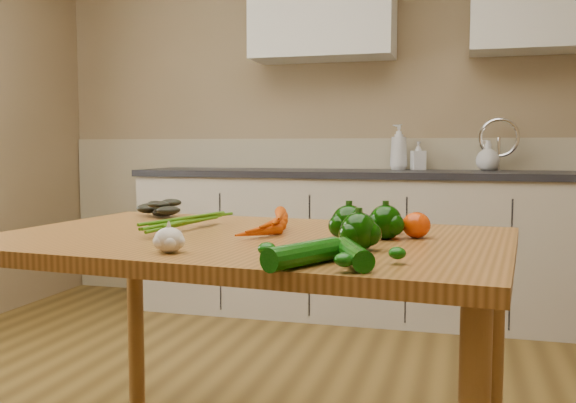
{
  "coord_description": "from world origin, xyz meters",
  "views": [
    {
      "loc": [
        0.79,
        -1.73,
        1.04
      ],
      "look_at": [
        0.24,
        0.27,
        0.87
      ],
      "focal_mm": 40.0,
      "sensor_mm": 36.0,
      "label": 1
    }
  ],
  "objects_px": {
    "leafy_greens": "(158,203)",
    "garlic_bulb": "(169,240)",
    "carrot_bunch": "(243,221)",
    "tomato_b": "(390,222)",
    "soap_bottle_b": "(418,156)",
    "pepper_c": "(359,232)",
    "pepper_b": "(385,222)",
    "soap_bottle_a": "(399,147)",
    "pepper_a": "(349,223)",
    "soap_bottle_c": "(488,156)",
    "zucchini_b": "(303,254)",
    "zucchini_a": "(353,254)",
    "table": "(249,265)",
    "tomato_a": "(350,221)",
    "tomato_c": "(416,225)"
  },
  "relations": [
    {
      "from": "soap_bottle_b",
      "to": "table",
      "type": "bearing_deg",
      "value": -120.06
    },
    {
      "from": "tomato_a",
      "to": "garlic_bulb",
      "type": "bearing_deg",
      "value": -123.94
    },
    {
      "from": "leafy_greens",
      "to": "garlic_bulb",
      "type": "xyz_separation_m",
      "value": [
        0.38,
        -0.7,
        -0.02
      ]
    },
    {
      "from": "tomato_c",
      "to": "zucchini_a",
      "type": "height_order",
      "value": "tomato_c"
    },
    {
      "from": "pepper_a",
      "to": "table",
      "type": "bearing_deg",
      "value": 173.2
    },
    {
      "from": "soap_bottle_a",
      "to": "soap_bottle_c",
      "type": "distance_m",
      "value": 0.54
    },
    {
      "from": "soap_bottle_a",
      "to": "pepper_b",
      "type": "bearing_deg",
      "value": 47.44
    },
    {
      "from": "soap_bottle_a",
      "to": "carrot_bunch",
      "type": "bearing_deg",
      "value": 36.87
    },
    {
      "from": "soap_bottle_b",
      "to": "pepper_b",
      "type": "bearing_deg",
      "value": -110.43
    },
    {
      "from": "garlic_bulb",
      "to": "zucchini_a",
      "type": "relative_size",
      "value": 0.37
    },
    {
      "from": "tomato_a",
      "to": "table",
      "type": "bearing_deg",
      "value": -145.23
    },
    {
      "from": "garlic_bulb",
      "to": "soap_bottle_b",
      "type": "bearing_deg",
      "value": 81.33
    },
    {
      "from": "table",
      "to": "soap_bottle_b",
      "type": "xyz_separation_m",
      "value": [
        0.32,
        2.33,
        0.29
      ]
    },
    {
      "from": "table",
      "to": "soap_bottle_b",
      "type": "height_order",
      "value": "soap_bottle_b"
    },
    {
      "from": "soap_bottle_b",
      "to": "tomato_b",
      "type": "height_order",
      "value": "soap_bottle_b"
    },
    {
      "from": "leafy_greens",
      "to": "soap_bottle_a",
      "type": "bearing_deg",
      "value": 71.33
    },
    {
      "from": "soap_bottle_c",
      "to": "tomato_a",
      "type": "height_order",
      "value": "soap_bottle_c"
    },
    {
      "from": "table",
      "to": "tomato_c",
      "type": "height_order",
      "value": "tomato_c"
    },
    {
      "from": "leafy_greens",
      "to": "pepper_b",
      "type": "bearing_deg",
      "value": -20.65
    },
    {
      "from": "soap_bottle_a",
      "to": "pepper_a",
      "type": "xyz_separation_m",
      "value": [
        0.1,
        -2.38,
        -0.21
      ]
    },
    {
      "from": "carrot_bunch",
      "to": "tomato_b",
      "type": "distance_m",
      "value": 0.44
    },
    {
      "from": "pepper_c",
      "to": "zucchini_b",
      "type": "bearing_deg",
      "value": -107.93
    },
    {
      "from": "soap_bottle_b",
      "to": "pepper_c",
      "type": "xyz_separation_m",
      "value": [
        0.03,
        -2.5,
        -0.16
      ]
    },
    {
      "from": "pepper_c",
      "to": "soap_bottle_c",
      "type": "bearing_deg",
      "value": 81.22
    },
    {
      "from": "table",
      "to": "leafy_greens",
      "type": "xyz_separation_m",
      "value": [
        -0.47,
        0.36,
        0.14
      ]
    },
    {
      "from": "soap_bottle_c",
      "to": "tomato_b",
      "type": "distance_m",
      "value": 2.19
    },
    {
      "from": "garlic_bulb",
      "to": "tomato_c",
      "type": "height_order",
      "value": "tomato_c"
    },
    {
      "from": "pepper_a",
      "to": "zucchini_b",
      "type": "xyz_separation_m",
      "value": [
        -0.03,
        -0.39,
        -0.02
      ]
    },
    {
      "from": "zucchini_a",
      "to": "zucchini_b",
      "type": "height_order",
      "value": "zucchini_b"
    },
    {
      "from": "pepper_b",
      "to": "tomato_a",
      "type": "distance_m",
      "value": 0.2
    },
    {
      "from": "soap_bottle_c",
      "to": "carrot_bunch",
      "type": "bearing_deg",
      "value": 15.39
    },
    {
      "from": "garlic_bulb",
      "to": "tomato_b",
      "type": "relative_size",
      "value": 0.96
    },
    {
      "from": "soap_bottle_c",
      "to": "zucchini_a",
      "type": "xyz_separation_m",
      "value": [
        -0.36,
        -2.68,
        -0.18
      ]
    },
    {
      "from": "carrot_bunch",
      "to": "zucchini_a",
      "type": "distance_m",
      "value": 0.59
    },
    {
      "from": "table",
      "to": "zucchini_b",
      "type": "height_order",
      "value": "zucchini_b"
    },
    {
      "from": "pepper_b",
      "to": "zucchini_b",
      "type": "relative_size",
      "value": 0.43
    },
    {
      "from": "carrot_bunch",
      "to": "pepper_b",
      "type": "height_order",
      "value": "pepper_b"
    },
    {
      "from": "pepper_c",
      "to": "tomato_a",
      "type": "distance_m",
      "value": 0.37
    },
    {
      "from": "soap_bottle_b",
      "to": "pepper_c",
      "type": "height_order",
      "value": "soap_bottle_b"
    },
    {
      "from": "tomato_a",
      "to": "zucchini_b",
      "type": "bearing_deg",
      "value": -89.54
    },
    {
      "from": "soap_bottle_c",
      "to": "garlic_bulb",
      "type": "bearing_deg",
      "value": 16.92
    },
    {
      "from": "carrot_bunch",
      "to": "tomato_a",
      "type": "height_order",
      "value": "carrot_bunch"
    },
    {
      "from": "carrot_bunch",
      "to": "tomato_b",
      "type": "relative_size",
      "value": 3.55
    },
    {
      "from": "tomato_b",
      "to": "pepper_c",
      "type": "bearing_deg",
      "value": -97.1
    },
    {
      "from": "pepper_c",
      "to": "zucchini_a",
      "type": "relative_size",
      "value": 0.47
    },
    {
      "from": "carrot_bunch",
      "to": "pepper_a",
      "type": "height_order",
      "value": "pepper_a"
    },
    {
      "from": "tomato_c",
      "to": "table",
      "type": "bearing_deg",
      "value": -170.73
    },
    {
      "from": "soap_bottle_b",
      "to": "garlic_bulb",
      "type": "relative_size",
      "value": 2.43
    },
    {
      "from": "tomato_a",
      "to": "zucchini_a",
      "type": "distance_m",
      "value": 0.58
    },
    {
      "from": "soap_bottle_a",
      "to": "tomato_a",
      "type": "distance_m",
      "value": 2.17
    }
  ]
}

